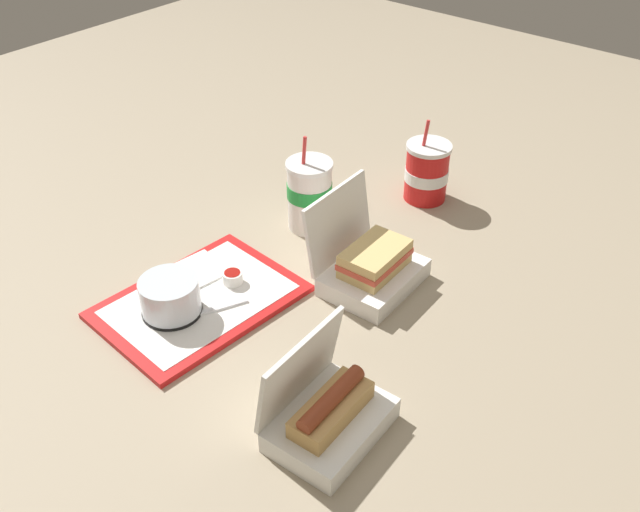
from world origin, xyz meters
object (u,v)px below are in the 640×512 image
object	(u,v)px
clamshell_hotdog_right	(327,414)
clamshell_sandwich_corner	(370,265)
food_tray	(200,302)
plastic_fork	(220,308)
soda_cup_back	(427,172)
soda_cup_left	(310,194)
cake_container	(170,298)
ketchup_cup	(233,277)

from	to	relation	value
clamshell_hotdog_right	clamshell_sandwich_corner	distance (m)	0.39
food_tray	plastic_fork	distance (m)	0.05
soda_cup_back	soda_cup_left	distance (m)	0.30
food_tray	cake_container	world-z (taller)	cake_container
cake_container	soda_cup_back	world-z (taller)	soda_cup_back
ketchup_cup	soda_cup_back	xyz separation A→B (m)	(-0.53, 0.11, 0.04)
cake_container	ketchup_cup	distance (m)	0.14
plastic_fork	clamshell_hotdog_right	xyz separation A→B (m)	(0.09, 0.33, 0.03)
food_tray	ketchup_cup	world-z (taller)	ketchup_cup
ketchup_cup	soda_cup_left	xyz separation A→B (m)	(-0.27, -0.03, 0.06)
ketchup_cup	plastic_fork	size ratio (longest dim) A/B	0.36
cake_container	ketchup_cup	world-z (taller)	cake_container
food_tray	soda_cup_back	world-z (taller)	soda_cup_back
cake_container	clamshell_sandwich_corner	xyz separation A→B (m)	(-0.32, 0.23, -0.00)
plastic_fork	clamshell_hotdog_right	world-z (taller)	clamshell_hotdog_right
cake_container	soda_cup_left	size ratio (longest dim) A/B	0.52
plastic_fork	soda_cup_back	xyz separation A→B (m)	(-0.60, 0.07, 0.05)
clamshell_hotdog_right	cake_container	bearing A→B (deg)	-93.82
food_tray	clamshell_sandwich_corner	world-z (taller)	clamshell_sandwich_corner
plastic_fork	clamshell_sandwich_corner	bearing A→B (deg)	172.55
clamshell_hotdog_right	soda_cup_back	distance (m)	0.74
cake_container	clamshell_hotdog_right	distance (m)	0.40
clamshell_sandwich_corner	clamshell_hotdog_right	bearing A→B (deg)	26.53
cake_container	food_tray	bearing A→B (deg)	169.21
clamshell_hotdog_right	clamshell_sandwich_corner	xyz separation A→B (m)	(-0.35, -0.17, 0.00)
ketchup_cup	clamshell_hotdog_right	xyz separation A→B (m)	(0.16, 0.37, 0.01)
ketchup_cup	clamshell_sandwich_corner	size ratio (longest dim) A/B	0.20
clamshell_hotdog_right	soda_cup_left	xyz separation A→B (m)	(-0.43, -0.40, 0.04)
food_tray	soda_cup_back	size ratio (longest dim) A/B	1.94
clamshell_hotdog_right	clamshell_sandwich_corner	size ratio (longest dim) A/B	0.98
cake_container	soda_cup_back	bearing A→B (deg)	168.93
clamshell_sandwich_corner	soda_cup_left	bearing A→B (deg)	-109.94
ketchup_cup	plastic_fork	bearing A→B (deg)	28.09
ketchup_cup	soda_cup_left	world-z (taller)	soda_cup_left
clamshell_hotdog_right	soda_cup_back	size ratio (longest dim) A/B	0.99
clamshell_sandwich_corner	cake_container	bearing A→B (deg)	-35.14
plastic_fork	clamshell_sandwich_corner	world-z (taller)	clamshell_sandwich_corner
soda_cup_back	soda_cup_left	size ratio (longest dim) A/B	0.91
ketchup_cup	clamshell_sandwich_corner	distance (m)	0.27
food_tray	ketchup_cup	distance (m)	0.08
food_tray	plastic_fork	bearing A→B (deg)	96.34
clamshell_hotdog_right	soda_cup_back	world-z (taller)	soda_cup_back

